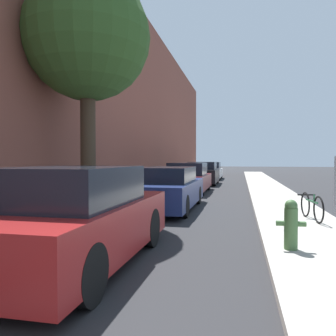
# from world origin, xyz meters

# --- Properties ---
(ground_plane) EXTENTS (120.00, 120.00, 0.00)m
(ground_plane) POSITION_xyz_m (0.00, 16.00, 0.00)
(ground_plane) COLOR #28282B
(sidewalk_left) EXTENTS (2.00, 52.00, 0.12)m
(sidewalk_left) POSITION_xyz_m (-2.90, 16.00, 0.06)
(sidewalk_left) COLOR #ADA89E
(sidewalk_left) RESTS_ON ground
(sidewalk_right) EXTENTS (2.00, 52.00, 0.12)m
(sidewalk_right) POSITION_xyz_m (2.90, 16.00, 0.06)
(sidewalk_right) COLOR #ADA89E
(sidewalk_right) RESTS_ON ground
(building_facade_left) EXTENTS (0.70, 52.00, 9.90)m
(building_facade_left) POSITION_xyz_m (-4.25, 16.00, 4.95)
(building_facade_left) COLOR brown
(building_facade_left) RESTS_ON ground
(parked_car_red) EXTENTS (1.76, 4.18, 1.51)m
(parked_car_red) POSITION_xyz_m (-0.92, 5.48, 0.72)
(parked_car_red) COLOR black
(parked_car_red) RESTS_ON ground
(parked_car_navy) EXTENTS (1.74, 4.69, 1.37)m
(parked_car_navy) POSITION_xyz_m (-0.79, 11.39, 0.66)
(parked_car_navy) COLOR black
(parked_car_navy) RESTS_ON ground
(parked_car_maroon) EXTENTS (1.87, 4.41, 1.45)m
(parked_car_maroon) POSITION_xyz_m (-1.01, 17.05, 0.68)
(parked_car_maroon) COLOR black
(parked_car_maroon) RESTS_ON ground
(parked_car_black) EXTENTS (1.87, 3.93, 1.45)m
(parked_car_black) POSITION_xyz_m (-0.88, 22.25, 0.69)
(parked_car_black) COLOR black
(parked_car_black) RESTS_ON ground
(parked_car_white) EXTENTS (1.84, 4.50, 1.39)m
(parked_car_white) POSITION_xyz_m (-0.95, 28.04, 0.66)
(parked_car_white) COLOR black
(parked_car_white) RESTS_ON ground
(street_tree_near) EXTENTS (3.43, 3.43, 6.54)m
(street_tree_near) POSITION_xyz_m (-2.61, 9.38, 4.90)
(street_tree_near) COLOR #423323
(street_tree_near) RESTS_ON sidewalk_left
(fire_hydrant) EXTENTS (0.48, 0.22, 0.83)m
(fire_hydrant) POSITION_xyz_m (2.32, 6.70, 0.55)
(fire_hydrant) COLOR #47703D
(fire_hydrant) RESTS_ON sidewalk_right
(bicycle) EXTENTS (0.44, 1.57, 0.65)m
(bicycle) POSITION_xyz_m (3.21, 9.64, 0.45)
(bicycle) COLOR black
(bicycle) RESTS_ON sidewalk_right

